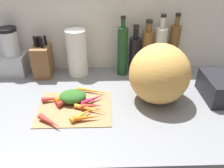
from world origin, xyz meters
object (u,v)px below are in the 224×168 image
object	(u,v)px
carrot_9	(87,117)
carrot_10	(50,121)
carrot_8	(93,91)
bottle_0	(122,51)
winter_squash	(159,74)
carrot_6	(71,95)
bottle_3	(160,50)
cutting_board	(75,108)
blender_appliance	(13,55)
paper_towel_roll	(77,53)
carrot_4	(54,99)
carrot_2	(93,99)
bottle_2	(147,51)
carrot_5	(92,106)
carrot_3	(83,114)
carrot_7	(91,109)
carrot_0	(70,98)
knife_block	(43,60)
bottle_4	(173,48)
bottle_1	(135,54)
carrot_1	(85,99)

from	to	relation	value
carrot_9	carrot_10	bearing A→B (deg)	-171.71
carrot_8	bottle_0	world-z (taller)	bottle_0
winter_squash	carrot_6	bearing A→B (deg)	177.55
bottle_3	cutting_board	bearing A→B (deg)	-142.46
carrot_9	bottle_3	distance (cm)	61.69
carrot_10	cutting_board	bearing A→B (deg)	51.66
blender_appliance	paper_towel_roll	size ratio (longest dim) A/B	1.04
carrot_4	carrot_6	bearing A→B (deg)	17.54
carrot_2	blender_appliance	bearing A→B (deg)	146.16
bottle_2	carrot_5	bearing A→B (deg)	-129.93
carrot_3	bottle_3	size ratio (longest dim) A/B	0.36
carrot_8	cutting_board	bearing A→B (deg)	-122.74
carrot_10	winter_squash	bearing A→B (deg)	20.09
carrot_2	carrot_3	xyz separation A→B (cm)	(-4.10, -11.69, -0.05)
carrot_5	carrot_7	size ratio (longest dim) A/B	0.63
carrot_0	carrot_3	world-z (taller)	carrot_0
knife_block	carrot_9	bearing A→B (deg)	-57.16
carrot_9	bottle_4	size ratio (longest dim) A/B	0.37
bottle_1	knife_block	bearing A→B (deg)	-178.01
carrot_1	blender_appliance	world-z (taller)	blender_appliance
carrot_3	carrot_8	world-z (taller)	carrot_3
cutting_board	carrot_10	size ratio (longest dim) A/B	2.75
winter_squash	carrot_9	bearing A→B (deg)	-154.93
carrot_9	winter_squash	xyz separation A→B (cm)	(33.68, 15.75, 12.44)
carrot_5	blender_appliance	xyz separation A→B (cm)	(-47.43, 37.81, 9.86)
carrot_0	paper_towel_roll	bearing A→B (deg)	87.70
winter_squash	bottle_1	bearing A→B (deg)	105.09
bottle_3	blender_appliance	bearing A→B (deg)	179.40
carrot_2	bottle_4	size ratio (longest dim) A/B	0.39
carrot_2	bottle_3	bearing A→B (deg)	39.11
carrot_6	carrot_8	distance (cm)	11.74
carrot_4	carrot_7	xyz separation A→B (cm)	(18.74, -8.83, -0.15)
knife_block	bottle_3	world-z (taller)	bottle_3
bottle_4	bottle_1	bearing A→B (deg)	-174.54
carrot_1	bottle_1	distance (cm)	43.22
carrot_6	knife_block	xyz separation A→B (cm)	(-18.80, 25.81, 7.08)
bottle_3	bottle_4	world-z (taller)	bottle_3
cutting_board	bottle_0	bearing A→B (deg)	54.24
carrot_7	carrot_10	bearing A→B (deg)	-153.57
carrot_10	knife_block	bearing A→B (deg)	105.17
bottle_3	carrot_4	bearing A→B (deg)	-152.33
carrot_10	bottle_3	size ratio (longest dim) A/B	0.36
bottle_0	carrot_2	bearing A→B (deg)	-118.87
carrot_3	winter_squash	xyz separation A→B (cm)	(35.79, 13.31, 12.50)
cutting_board	bottle_1	world-z (taller)	bottle_1
carrot_10	bottle_3	bearing A→B (deg)	40.38
carrot_6	bottle_4	size ratio (longest dim) A/B	0.50
carrot_10	blender_appliance	xyz separation A→B (cm)	(-30.01, 48.35, 9.83)
carrot_7	carrot_0	bearing A→B (deg)	140.29
cutting_board	knife_block	bearing A→B (deg)	122.41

